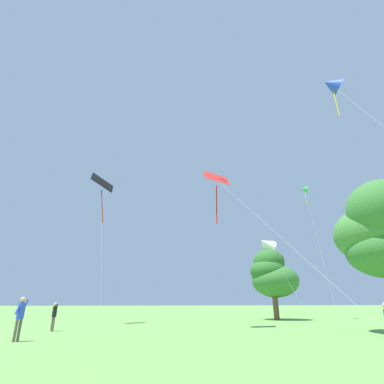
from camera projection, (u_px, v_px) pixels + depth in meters
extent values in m
cone|color=green|center=(304.00, 189.00, 34.49)|extent=(1.19, 1.18, 0.99)
cylinder|color=yellow|center=(306.00, 199.00, 34.11)|extent=(0.11, 0.09, 1.58)
cylinder|color=silver|center=(319.00, 245.00, 29.53)|extent=(1.92, 5.00, 13.96)
cone|color=white|center=(266.00, 244.00, 31.35)|extent=(2.57, 2.37, 2.20)
cylinder|color=silver|center=(265.00, 261.00, 30.84)|extent=(0.34, 0.41, 2.09)
cylinder|color=silver|center=(287.00, 279.00, 27.69)|extent=(1.14, 5.30, 7.28)
cube|color=red|center=(216.00, 178.00, 22.76)|extent=(2.13, 1.27, 1.49)
cylinder|color=#3F382D|center=(216.00, 178.00, 22.76)|extent=(1.77, 0.22, 0.53)
cylinder|color=red|center=(217.00, 204.00, 21.84)|extent=(0.28, 0.39, 3.06)
cylinder|color=silver|center=(273.00, 230.00, 15.94)|extent=(2.84, 11.31, 10.49)
cube|color=black|center=(102.00, 183.00, 26.86)|extent=(1.89, 2.03, 1.99)
cylinder|color=#3F382D|center=(102.00, 183.00, 26.86)|extent=(1.61, 0.07, 1.06)
cylinder|color=red|center=(102.00, 206.00, 26.19)|extent=(0.51, 0.27, 3.00)
cylinder|color=silver|center=(102.00, 244.00, 22.87)|extent=(1.47, 4.38, 11.70)
cone|color=blue|center=(332.00, 85.00, 22.37)|extent=(2.06, 1.87, 1.81)
cylinder|color=yellow|center=(336.00, 103.00, 21.73)|extent=(0.11, 0.18, 2.26)
cylinder|color=#665B4C|center=(19.00, 330.00, 12.80)|extent=(0.12, 0.12, 0.89)
cylinder|color=#665B4C|center=(15.00, 331.00, 12.64)|extent=(0.12, 0.12, 0.89)
cube|color=blue|center=(21.00, 311.00, 13.00)|extent=(0.29, 0.30, 0.67)
cylinder|color=blue|center=(25.00, 307.00, 13.18)|extent=(0.24, 0.30, 0.63)
cylinder|color=blue|center=(19.00, 307.00, 12.93)|extent=(0.24, 0.30, 0.63)
sphere|color=tan|center=(23.00, 300.00, 13.16)|extent=(0.25, 0.25, 0.25)
cylinder|color=#665B4C|center=(53.00, 324.00, 17.27)|extent=(0.10, 0.10, 0.78)
cylinder|color=#665B4C|center=(52.00, 324.00, 17.36)|extent=(0.10, 0.10, 0.78)
cube|color=black|center=(55.00, 312.00, 17.55)|extent=(0.26, 0.26, 0.58)
cylinder|color=black|center=(56.00, 309.00, 17.54)|extent=(0.23, 0.25, 0.55)
cylinder|color=black|center=(54.00, 309.00, 17.67)|extent=(0.23, 0.25, 0.55)
sphere|color=tan|center=(56.00, 304.00, 17.69)|extent=(0.21, 0.21, 0.21)
cylinder|color=brown|center=(274.00, 291.00, 29.29)|extent=(0.53, 0.53, 5.27)
ellipsoid|color=#387533|center=(275.00, 281.00, 30.20)|extent=(4.73, 4.73, 3.27)
ellipsoid|color=#2D6628|center=(268.00, 271.00, 30.33)|extent=(3.59, 3.59, 2.43)
ellipsoid|color=#2D6628|center=(269.00, 262.00, 30.82)|extent=(3.19, 3.19, 2.61)
ellipsoid|color=#427F38|center=(381.00, 234.00, 17.46)|extent=(5.19, 5.19, 3.60)
ellipsoid|color=#387533|center=(383.00, 210.00, 16.70)|extent=(3.82, 3.82, 3.54)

